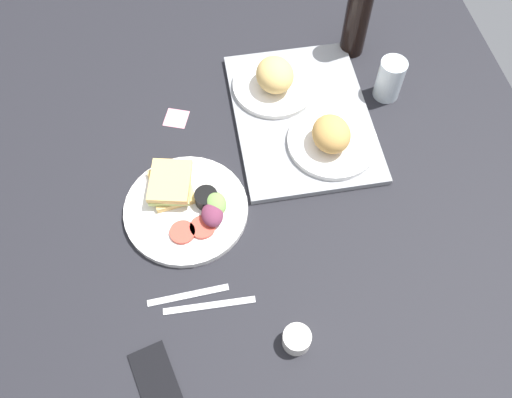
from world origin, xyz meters
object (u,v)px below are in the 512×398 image
Objects in this scene: bread_plate_far at (332,138)px; sticky_note at (176,118)px; fork at (188,295)px; serving_tray at (302,116)px; knife at (209,305)px; plate_with_salad at (187,204)px; espresso_cup at (297,339)px; soda_bottle at (356,22)px; drinking_glass at (390,79)px; bread_plate_near at (275,80)px; cell_phone at (157,382)px.

bread_plate_far is 39.19cm from sticky_note.
serving_tray is at bearing 48.79° from fork.
bread_plate_far reaches higher than knife.
bread_plate_far is at bearing 105.73° from plate_with_salad.
fork is at bearing -3.23° from sticky_note.
knife is at bearing -123.73° from espresso_cup.
espresso_cup is 0.29× the size of knife.
bread_plate_far is 0.77× the size of plate_with_salad.
soda_bottle reaches higher than serving_tray.
drinking_glass is at bearing 44.63° from knife.
plate_with_salad reaches higher than espresso_cup.
bread_plate_near is at bearing -101.87° from drinking_glass.
sticky_note is at bearing 93.87° from knife.
soda_bottle is 81.25cm from knife.
soda_bottle is (-31.10, 13.99, 5.23)cm from bread_plate_far.
cell_phone is 2.57× the size of sticky_note.
bread_plate_near is at bearing 58.76° from fork.
espresso_cup is 24.07cm from fork.
serving_tray is 37.22cm from plate_with_salad.
drinking_glass is at bearing 14.71° from soda_bottle.
serving_tray is at bearing 79.40° from sticky_note.
cell_phone reaches higher than knife.
cell_phone is at bearing -84.48° from espresso_cup.
drinking_glass is at bearing 119.47° from cell_phone.
drinking_glass reaches higher than bread_plate_near.
bread_plate_near is 3.81× the size of sticky_note.
drinking_glass is 1.99× the size of espresso_cup.
bread_plate_near is 64.96cm from espresso_cup.
bread_plate_near is at bearing -64.91° from soda_bottle.
serving_tray is 2.09× the size of bread_plate_far.
knife is (64.81, -48.09, -9.37)cm from soda_bottle.
drinking_glass is (5.90, 28.05, 0.89)cm from bread_plate_near.
fork is (20.66, -2.42, -1.49)cm from plate_with_salad.
sticky_note is (3.94, -25.85, -4.62)cm from bread_plate_near.
bread_plate_far is at bearing 25.62° from bread_plate_near.
sticky_note is at bearing 179.51° from plate_with_salad.
drinking_glass is at bearing 127.49° from bread_plate_far.
soda_bottle is 1.13× the size of fork.
plate_with_salad is 23.76cm from knife.
bread_plate_near is 1.11× the size of soda_bottle.
bread_plate_far is at bearing 65.58° from sticky_note.
soda_bottle is at bearing 115.09° from bread_plate_near.
bread_plate_far reaches higher than sticky_note.
espresso_cup reaches higher than serving_tray.
espresso_cup is (75.37, -32.28, -7.62)cm from soda_bottle.
sticky_note is (-63.06, 10.63, -0.34)cm from cell_phone.
plate_with_salad is (30.09, -26.08, -2.95)cm from bread_plate_near.
knife is 17.87cm from cell_phone.
plate_with_salad is 20.86cm from fork.
plate_with_salad is 26.21cm from sticky_note.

